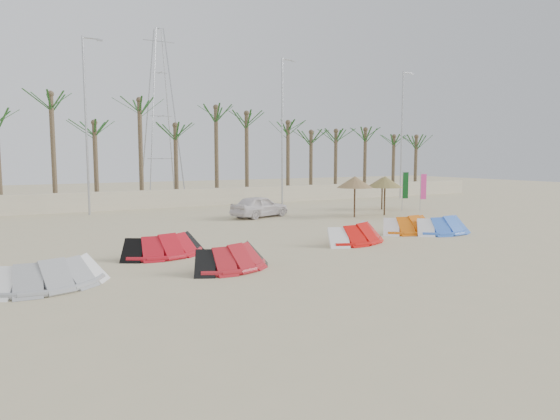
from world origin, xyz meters
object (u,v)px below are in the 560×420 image
kite_grey (49,272)px  parasol_right (382,182)px  kite_red_mid (230,256)px  parasol_mid (385,182)px  kite_red_right (352,232)px  kite_blue (439,224)px  parasol_left (355,182)px  kite_red_left (162,244)px  kite_orange (406,224)px  car (260,206)px

kite_grey → parasol_right: (22.07, 11.54, 1.47)m
kite_red_mid → parasol_right: size_ratio=1.46×
parasol_mid → parasol_right: size_ratio=1.09×
kite_red_right → parasol_right: (9.96, 9.64, 1.46)m
kite_blue → parasol_left: size_ratio=1.40×
parasol_left → parasol_right: size_ratio=1.11×
kite_blue → parasol_mid: bearing=69.9°
kite_red_left → parasol_left: (13.50, 5.93, 1.72)m
kite_red_mid → kite_orange: same height
kite_red_left → kite_red_mid: (1.31, -3.24, -0.00)m
kite_red_left → parasol_right: bearing=25.7°
kite_red_right → kite_orange: size_ratio=1.17×
parasol_right → car: parasol_right is taller
kite_red_mid → parasol_right: parasol_right is taller
kite_orange → parasol_mid: (3.83, 6.00, 1.67)m
kite_red_right → parasol_left: (5.48, 6.93, 1.72)m
kite_red_mid → parasol_right: (16.67, 11.88, 1.47)m
kite_red_left → parasol_mid: (15.81, 5.87, 1.67)m
kite_red_mid → kite_red_right: size_ratio=0.84×
parasol_right → kite_red_right: bearing=-135.9°
kite_blue → parasol_left: bearing=88.2°
parasol_right → kite_grey: bearing=-152.4°
kite_blue → parasol_right: 10.84m
parasol_right → kite_red_mid: bearing=-144.5°
kite_grey → kite_red_left: same height
parasol_mid → car: bearing=158.4°
kite_orange → parasol_left: bearing=75.9°
kite_orange → kite_blue: same height
kite_red_mid → kite_orange: size_ratio=0.98×
kite_red_mid → kite_red_right: (6.71, 2.24, 0.00)m
kite_orange → parasol_left: parasol_left is taller
kite_blue → parasol_right: (4.70, 9.66, 1.47)m
kite_red_left → car: car is taller
kite_red_right → kite_orange: (3.96, 0.87, -0.00)m
parasol_mid → parasol_left: bearing=178.4°
kite_red_mid → parasol_left: size_ratio=1.31×
kite_orange → kite_red_right: bearing=-167.6°
parasol_left → parasol_right: 5.24m
kite_red_right → car: size_ratio=1.01×
kite_red_right → car: car is taller
kite_grey → parasol_right: parasol_right is taller
kite_orange → car: size_ratio=0.86×
kite_orange → kite_blue: 1.58m
kite_red_left → kite_red_right: size_ratio=0.90×
kite_red_left → parasol_mid: size_ratio=1.42×
kite_red_left → parasol_right: size_ratio=1.56×
parasol_right → car: size_ratio=0.58×
kite_grey → parasol_mid: 21.80m
kite_grey → parasol_right: size_ratio=1.58×
kite_blue → parasol_left: 7.16m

